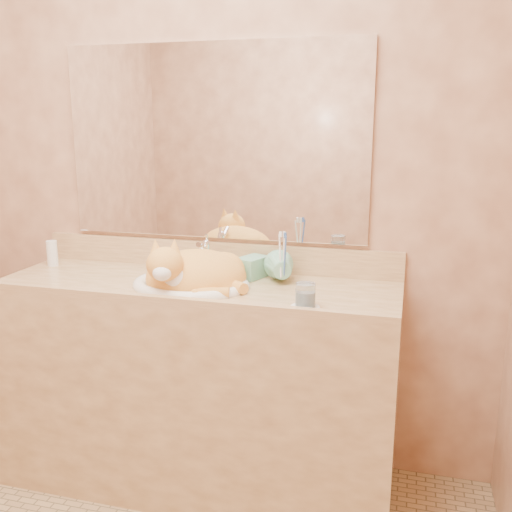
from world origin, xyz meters
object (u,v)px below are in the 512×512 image
(sink_basin, at_px, (191,269))
(toothbrush_cup, at_px, (283,272))
(vanity_counter, at_px, (196,384))
(soap_dispenser, at_px, (242,258))
(cat, at_px, (193,272))
(water_glass, at_px, (305,295))

(sink_basin, distance_m, toothbrush_cup, 0.36)
(vanity_counter, bearing_deg, sink_basin, -94.00)
(soap_dispenser, bearing_deg, vanity_counter, -126.05)
(soap_dispenser, xyz_separation_m, toothbrush_cup, (0.17, -0.03, -0.04))
(cat, height_order, soap_dispenser, soap_dispenser)
(cat, bearing_deg, toothbrush_cup, -2.16)
(soap_dispenser, height_order, water_glass, soap_dispenser)
(vanity_counter, distance_m, soap_dispenser, 0.56)
(vanity_counter, bearing_deg, toothbrush_cup, 12.60)
(soap_dispenser, bearing_deg, toothbrush_cup, 11.79)
(vanity_counter, xyz_separation_m, cat, (0.01, -0.04, 0.49))
(soap_dispenser, distance_m, water_glass, 0.42)
(toothbrush_cup, xyz_separation_m, water_glass, (0.14, -0.26, -0.01))
(sink_basin, xyz_separation_m, water_glass, (0.48, -0.16, -0.02))
(water_glass, bearing_deg, vanity_counter, 159.45)
(cat, xyz_separation_m, toothbrush_cup, (0.33, 0.11, -0.01))
(toothbrush_cup, distance_m, water_glass, 0.29)
(toothbrush_cup, bearing_deg, water_glass, -61.79)
(water_glass, bearing_deg, cat, 162.81)
(vanity_counter, relative_size, soap_dispenser, 8.29)
(vanity_counter, height_order, soap_dispenser, soap_dispenser)
(vanity_counter, height_order, toothbrush_cup, toothbrush_cup)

